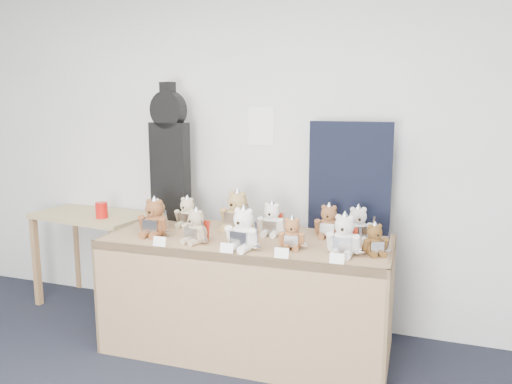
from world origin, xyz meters
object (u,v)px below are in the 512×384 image
(teddy_front_centre, at_px, (243,231))
(teddy_back_far_left, at_px, (158,215))
(guitar_case, at_px, (170,154))
(teddy_front_end, at_px, (375,241))
(red_cup, at_px, (102,210))
(teddy_back_left, at_px, (187,213))
(teddy_front_far_left, at_px, (154,219))
(teddy_back_end, at_px, (358,226))
(teddy_front_right, at_px, (292,235))
(teddy_back_right, at_px, (329,223))
(display_table, at_px, (244,265))
(teddy_back_centre_left, at_px, (237,212))
(teddy_front_left, at_px, (196,228))
(teddy_back_centre_right, at_px, (272,220))
(side_table, at_px, (93,228))
(teddy_front_far_right, at_px, (344,237))

(teddy_front_centre, relative_size, teddy_back_far_left, 1.30)
(guitar_case, bearing_deg, teddy_front_end, -7.29)
(red_cup, bearing_deg, teddy_front_centre, -17.83)
(teddy_front_end, bearing_deg, teddy_back_left, 140.93)
(teddy_front_far_left, height_order, teddy_back_end, teddy_front_far_left)
(teddy_front_right, distance_m, teddy_back_right, 0.39)
(display_table, height_order, teddy_front_far_left, teddy_front_far_left)
(guitar_case, relative_size, teddy_back_centre_left, 3.23)
(guitar_case, distance_m, teddy_front_left, 0.86)
(teddy_front_far_left, relative_size, teddy_front_end, 1.36)
(teddy_back_centre_right, bearing_deg, teddy_back_centre_left, 170.46)
(teddy_front_left, xyz_separation_m, teddy_back_right, (0.82, 0.44, 0.00))
(display_table, xyz_separation_m, teddy_front_centre, (0.07, -0.20, 0.30))
(display_table, relative_size, side_table, 1.90)
(teddy_front_centre, height_order, teddy_back_centre_right, teddy_front_centre)
(side_table, relative_size, teddy_back_left, 4.14)
(teddy_front_centre, bearing_deg, teddy_back_left, 151.91)
(teddy_front_far_right, bearing_deg, side_table, 170.06)
(teddy_front_far_right, height_order, teddy_back_centre_left, teddy_back_centre_left)
(teddy_front_centre, relative_size, teddy_back_right, 1.18)
(teddy_front_left, bearing_deg, teddy_back_centre_right, 58.07)
(side_table, xyz_separation_m, teddy_front_far_right, (2.25, -0.48, 0.25))
(teddy_back_centre_left, bearing_deg, teddy_front_centre, -51.56)
(red_cup, height_order, teddy_front_far_right, teddy_front_far_right)
(red_cup, xyz_separation_m, teddy_front_end, (2.24, -0.29, 0.03))
(teddy_front_far_right, height_order, teddy_back_left, teddy_front_far_right)
(side_table, xyz_separation_m, teddy_front_far_left, (0.90, -0.48, 0.25))
(teddy_front_centre, height_order, teddy_back_centre_left, teddy_back_centre_left)
(teddy_front_right, bearing_deg, teddy_back_centre_right, 119.41)
(teddy_front_far_right, bearing_deg, teddy_back_right, 116.65)
(side_table, bearing_deg, teddy_back_far_left, -10.31)
(guitar_case, relative_size, teddy_back_right, 4.15)
(guitar_case, distance_m, red_cup, 0.75)
(display_table, bearing_deg, teddy_back_far_left, 169.24)
(teddy_back_centre_right, relative_size, teddy_back_right, 1.02)
(teddy_front_right, distance_m, teddy_back_far_left, 1.12)
(display_table, distance_m, side_table, 1.59)
(display_table, height_order, teddy_front_centre, teddy_front_centre)
(teddy_front_far_left, distance_m, teddy_front_centre, 0.72)
(teddy_front_far_left, xyz_separation_m, teddy_front_far_right, (1.35, -0.01, -0.01))
(teddy_back_right, bearing_deg, teddy_front_centre, -135.09)
(teddy_front_centre, bearing_deg, teddy_front_end, 18.26)
(teddy_front_right, bearing_deg, red_cup, 159.46)
(display_table, bearing_deg, guitar_case, 151.33)
(teddy_front_far_right, xyz_separation_m, teddy_back_far_left, (-1.45, 0.22, -0.02))
(teddy_front_end, bearing_deg, teddy_back_right, 110.00)
(teddy_back_left, bearing_deg, teddy_back_right, 5.39)
(red_cup, relative_size, teddy_front_far_left, 0.43)
(teddy_back_end, bearing_deg, teddy_front_left, -175.52)
(red_cup, relative_size, teddy_front_left, 0.50)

